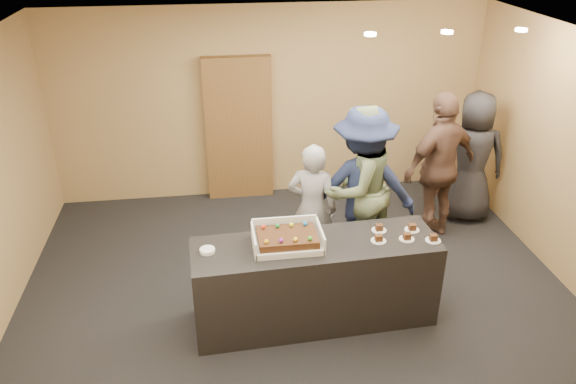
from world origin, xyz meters
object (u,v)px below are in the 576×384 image
Objects in this scene: storage_cabinet at (239,129)px; person_server_grey at (312,209)px; person_sage_man at (358,188)px; person_navy_man at (363,188)px; cake_box at (287,241)px; person_dark_suit at (472,158)px; sheet_cake at (287,237)px; person_brown_extra at (440,167)px; serving_counter at (315,282)px; plate_stack at (207,250)px.

storage_cabinet is 1.32× the size of person_server_grey.
person_navy_man is at bearing 148.53° from person_sage_man.
person_server_grey is (0.41, 0.89, -0.17)m from cake_box.
storage_cabinet is at bearing -6.89° from person_dark_suit.
storage_cabinet is 2.12m from person_server_grey.
sheet_cake is 2.55m from person_brown_extra.
person_dark_suit is (2.28, 0.91, 0.10)m from person_server_grey.
serving_counter is at bearing 62.38° from person_navy_man.
storage_cabinet reaches higher than person_sage_man.
person_navy_man is (1.00, 0.99, -0.04)m from sheet_cake.
person_sage_man is 1.94m from person_dark_suit.
person_sage_man is at bearing 46.42° from sheet_cake.
person_brown_extra is at bearing 34.71° from sheet_cake.
serving_counter is 16.62× the size of plate_stack.
plate_stack is (-0.48, -2.91, -0.10)m from storage_cabinet.
cake_box is 0.35× the size of person_brown_extra.
person_dark_suit reaches higher than plate_stack.
storage_cabinet reaches higher than plate_stack.
person_navy_man is at bearing -0.85° from person_brown_extra.
person_brown_extra is (2.10, 1.43, 0.00)m from cake_box.
plate_stack is 0.08× the size of person_navy_man.
person_brown_extra reaches higher than cake_box.
person_sage_man is 1.02× the size of person_brown_extra.
sheet_cake is (-0.28, -0.00, 0.55)m from serving_counter.
person_server_grey is at bearing 65.96° from sheet_cake.
person_brown_extra is at bearing 169.99° from person_sage_man.
person_server_grey reaches higher than cake_box.
cake_box is 1.35m from person_sage_man.
person_brown_extra is (1.82, 1.45, 0.50)m from serving_counter.
person_sage_man is (0.94, 0.99, -0.03)m from sheet_cake.
person_server_grey is at bearing -70.87° from storage_cabinet.
plate_stack is 0.08× the size of person_dark_suit.
cake_box is at bearing 85.45° from person_server_grey.
person_server_grey is at bearing 79.08° from serving_counter.
storage_cabinet reaches higher than person_brown_extra.
plate_stack is 3.20m from person_brown_extra.
person_sage_man reaches higher than cake_box.
storage_cabinet is 2.90m from cake_box.
person_server_grey is 0.57m from person_sage_man.
person_sage_man is (1.22, -1.92, -0.06)m from storage_cabinet.
plate_stack is 2.02m from person_navy_man.
person_brown_extra is at bearing 34.26° from cake_box.
plate_stack is at bearing -99.35° from storage_cabinet.
person_navy_man is (1.00, 0.97, 0.01)m from cake_box.
person_sage_man is at bearing 53.41° from serving_counter.
person_server_grey is at bearing -6.13° from person_brown_extra.
person_dark_suit is (2.69, 1.80, -0.07)m from cake_box.
sheet_cake is at bearing -90.89° from cake_box.
plate_stack is at bearing 37.95° from person_navy_man.
sheet_cake is 0.29× the size of person_navy_man.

